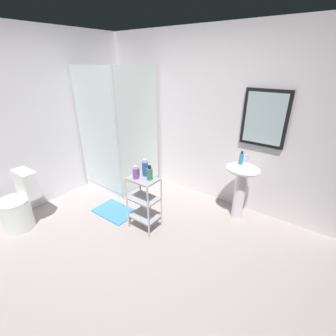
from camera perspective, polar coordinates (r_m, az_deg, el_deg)
name	(u,v)px	position (r m, az deg, el deg)	size (l,w,h in m)	color
ground_plane	(122,256)	(2.97, -10.93, -20.19)	(4.20, 4.20, 0.02)	#9E9290
wall_back	(207,119)	(3.68, 9.28, 11.59)	(4.20, 0.14, 2.50)	white
wall_left	(20,125)	(3.83, -32.12, 8.69)	(0.10, 4.20, 2.50)	white
shower_stall	(122,162)	(4.15, -11.12, 1.49)	(0.92, 0.92, 2.00)	white
pedestal_sink	(241,180)	(3.34, 17.23, -2.88)	(0.46, 0.37, 0.81)	white
sink_faucet	(247,158)	(3.33, 18.55, 2.19)	(0.03, 0.03, 0.10)	silver
toilet	(19,206)	(3.70, -32.26, -7.72)	(0.37, 0.49, 0.76)	white
storage_cart	(144,200)	(3.06, -5.81, -7.58)	(0.38, 0.28, 0.74)	silver
hand_soap_bottle	(241,159)	(3.23, 17.23, 2.19)	(0.05, 0.05, 0.18)	#389ED1
shampoo_bottle_blue	(145,168)	(2.94, -5.53, -0.11)	(0.07, 0.07, 0.22)	#3056B1
conditioner_bottle_purple	(136,173)	(2.89, -7.77, -1.19)	(0.08, 0.08, 0.16)	#8851A0
body_wash_bottle_green	(150,173)	(2.84, -4.46, -1.32)	(0.07, 0.07, 0.18)	#3D8A5C
rinse_cup	(137,172)	(2.98, -7.52, -0.86)	(0.07, 0.07, 0.09)	#3870B2
bath_mat	(115,211)	(3.66, -12.72, -10.14)	(0.60, 0.40, 0.02)	teal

